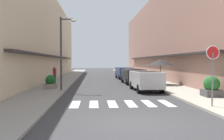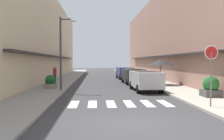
% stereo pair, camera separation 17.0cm
% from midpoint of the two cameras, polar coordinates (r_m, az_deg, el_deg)
% --- Properties ---
extents(ground_plane, '(112.38, 112.38, 0.00)m').
position_cam_midpoint_polar(ground_plane, '(29.12, -1.11, -2.38)').
color(ground_plane, '#38383A').
extents(sidewalk_left, '(2.82, 71.52, 0.12)m').
position_cam_midpoint_polar(sidewalk_left, '(29.30, -10.67, -2.27)').
color(sidewalk_left, gray).
rests_on(sidewalk_left, ground_plane).
extents(sidewalk_right, '(2.82, 71.52, 0.12)m').
position_cam_midpoint_polar(sidewalk_right, '(29.74, 8.32, -2.19)').
color(sidewalk_right, '#ADA899').
rests_on(sidewalk_right, ground_plane).
extents(building_row_left, '(5.50, 47.97, 10.34)m').
position_cam_midpoint_polar(building_row_left, '(31.60, -17.49, 7.25)').
color(building_row_left, beige).
rests_on(building_row_left, ground_plane).
extents(building_row_right, '(5.50, 47.97, 10.71)m').
position_cam_midpoint_polar(building_row_right, '(32.35, 14.62, 7.48)').
color(building_row_right, '#A87A6B').
rests_on(building_row_right, ground_plane).
extents(crosswalk, '(5.20, 2.20, 0.01)m').
position_cam_midpoint_polar(crosswalk, '(12.96, 2.24, -7.76)').
color(crosswalk, silver).
rests_on(crosswalk, ground_plane).
extents(parked_car_near, '(1.91, 4.27, 1.47)m').
position_cam_midpoint_polar(parked_car_near, '(18.54, 7.93, -2.00)').
color(parked_car_near, silver).
rests_on(parked_car_near, ground_plane).
extents(parked_car_mid, '(1.95, 4.55, 1.47)m').
position_cam_midpoint_polar(parked_car_mid, '(24.65, 5.01, -1.02)').
color(parked_car_mid, black).
rests_on(parked_car_mid, ground_plane).
extents(parked_car_far, '(1.94, 4.36, 1.47)m').
position_cam_midpoint_polar(parked_car_far, '(31.55, 3.08, -0.37)').
color(parked_car_far, navy).
rests_on(parked_car_far, ground_plane).
extents(round_street_sign, '(0.65, 0.07, 2.81)m').
position_cam_midpoint_polar(round_street_sign, '(12.30, 22.20, 2.21)').
color(round_street_sign, slate).
rests_on(round_street_sign, sidewalk_right).
extents(street_lamp, '(1.19, 0.28, 5.29)m').
position_cam_midpoint_polar(street_lamp, '(18.35, -10.89, 5.55)').
color(street_lamp, '#38383D').
rests_on(street_lamp, sidewalk_left).
extents(cafe_umbrella, '(2.38, 2.38, 2.29)m').
position_cam_midpoint_polar(cafe_umbrella, '(22.83, 11.32, 1.74)').
color(cafe_umbrella, '#262626').
rests_on(cafe_umbrella, sidewalk_right).
extents(planter_corner, '(1.01, 1.01, 1.22)m').
position_cam_midpoint_polar(planter_corner, '(15.85, 22.07, -3.63)').
color(planter_corner, '#4C4C4C').
rests_on(planter_corner, sidewalk_right).
extents(planter_midblock, '(0.97, 0.97, 1.04)m').
position_cam_midpoint_polar(planter_midblock, '(19.76, -13.74, -2.82)').
color(planter_midblock, gray).
rests_on(planter_midblock, sidewalk_left).
extents(pedestrian_walking_near, '(0.34, 0.34, 1.64)m').
position_cam_midpoint_polar(pedestrian_walking_near, '(24.85, -12.81, -0.90)').
color(pedestrian_walking_near, '#282B33').
rests_on(pedestrian_walking_near, sidewalk_left).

